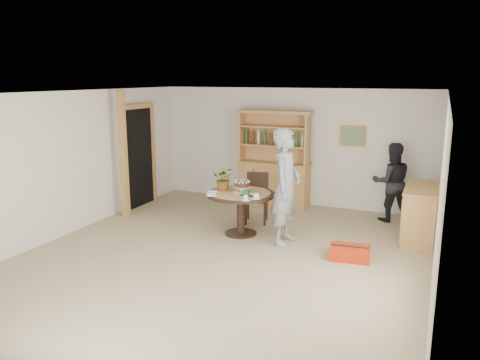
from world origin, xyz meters
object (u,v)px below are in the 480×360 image
Objects in this scene: dining_table at (241,201)px; red_suitcase at (350,253)px; hutch at (274,173)px; adult_person at (391,182)px; dining_chair at (257,194)px; sideboard at (420,214)px; teen_boy at (286,187)px.

red_suitcase is at bearing -11.48° from dining_table.
hutch reaches higher than red_suitcase.
hutch is at bearing -26.17° from adult_person.
dining_table is at bearing -103.25° from dining_chair.
adult_person is at bearing 9.79° from dining_chair.
dining_table is 1.27× the size of dining_chair.
sideboard is 1.63m from red_suitcase.
dining_chair reaches higher than dining_table.
dining_chair reaches higher than sideboard.
hutch is 3.36m from red_suitcase.
sideboard is 0.83× the size of adult_person.
hutch is 1.34× the size of adult_person.
dining_table is 0.93m from teen_boy.
hutch is at bearing 80.23° from dining_chair.
dining_table is (-2.91, -0.89, 0.13)m from sideboard.
adult_person is (-0.58, 1.00, 0.29)m from sideboard.
hutch is 1.62× the size of sideboard.
teen_boy reaches higher than dining_table.
dining_chair is 0.49× the size of teen_boy.
adult_person is at bearing 120.23° from sideboard.
sideboard is at bearing 47.78° from red_suitcase.
hutch is 2.14m from dining_table.
sideboard is at bearing -13.36° from dining_chair.
dining_table is at bearing 161.65° from red_suitcase.
red_suitcase is at bearing 61.08° from adult_person.
red_suitcase is at bearing -104.16° from teen_boy.
teen_boy is 1.27× the size of adult_person.
teen_boy is at bearing -61.46° from dining_chair.
dining_chair reaches higher than red_suitcase.
red_suitcase is at bearing -50.13° from hutch.
hutch is at bearing 24.51° from teen_boy.
sideboard is at bearing -63.46° from teen_boy.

